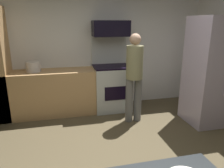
{
  "coord_description": "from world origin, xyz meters",
  "views": [
    {
      "loc": [
        -0.6,
        -2.25,
        1.81
      ],
      "look_at": [
        -0.0,
        0.3,
        1.05
      ],
      "focal_mm": 33.93,
      "sensor_mm": 36.0,
      "label": 1
    }
  ],
  "objects": [
    {
      "name": "wall_back",
      "position": [
        0.0,
        2.34,
        1.3
      ],
      "size": [
        5.2,
        0.12,
        2.6
      ],
      "primitive_type": "cube",
      "color": "silver",
      "rests_on": "ground"
    },
    {
      "name": "oven_range",
      "position": [
        0.39,
        1.97,
        0.52
      ],
      "size": [
        0.76,
        0.65,
        1.54
      ],
      "color": "silver",
      "rests_on": "ground"
    },
    {
      "name": "stock_pot",
      "position": [
        -1.16,
        1.98,
        1.0
      ],
      "size": [
        0.27,
        0.27,
        0.2
      ],
      "primitive_type": "cylinder",
      "color": "beige",
      "rests_on": "lower_cabinet_run"
    },
    {
      "name": "lower_cabinet_run",
      "position": [
        -0.9,
        1.98,
        0.45
      ],
      "size": [
        2.4,
        0.6,
        0.9
      ],
      "primitive_type": "cube",
      "color": "tan",
      "rests_on": "ground"
    },
    {
      "name": "person_cook",
      "position": [
        0.64,
        1.28,
        0.92
      ],
      "size": [
        0.31,
        0.3,
        1.64
      ],
      "color": "slate",
      "rests_on": "ground"
    },
    {
      "name": "microwave",
      "position": [
        0.39,
        2.06,
        1.7
      ],
      "size": [
        0.74,
        0.38,
        0.31
      ],
      "primitive_type": "cube",
      "color": "black",
      "rests_on": "oven_range"
    },
    {
      "name": "refrigerator",
      "position": [
        2.03,
        0.95,
        0.96
      ],
      "size": [
        0.85,
        0.74,
        1.93
      ],
      "color": "#C0B1C8",
      "rests_on": "ground"
    }
  ]
}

